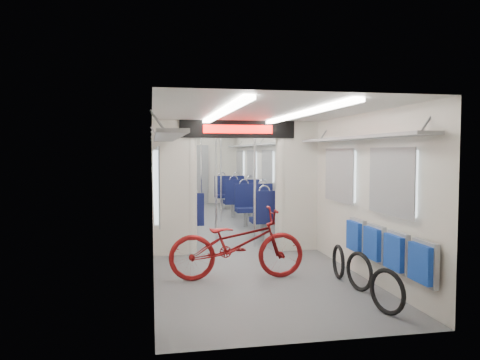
{
  "coord_description": "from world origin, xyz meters",
  "views": [
    {
      "loc": [
        -1.46,
        -10.02,
        1.75
      ],
      "look_at": [
        0.14,
        -1.57,
        1.24
      ],
      "focal_mm": 35.0,
      "sensor_mm": 36.0,
      "label": 1
    }
  ],
  "objects_px": {
    "bike_hoop_c": "(338,263)",
    "stanchion_near_left": "(216,184)",
    "bike_hoop_a": "(387,294)",
    "seat_bay_far_right": "(235,193)",
    "bicycle": "(237,244)",
    "seat_bay_far_left": "(171,194)",
    "seat_bay_near_left": "(178,210)",
    "seat_bay_near_right": "(264,208)",
    "bike_hoop_b": "(359,273)",
    "stanchion_near_right": "(255,185)",
    "flip_bench": "(385,248)",
    "stanchion_far_left": "(201,176)",
    "stanchion_far_right": "(221,176)"
  },
  "relations": [
    {
      "from": "seat_bay_far_right",
      "to": "stanchion_near_left",
      "type": "xyz_separation_m",
      "value": [
        -1.2,
        -4.67,
        0.59
      ]
    },
    {
      "from": "seat_bay_near_left",
      "to": "stanchion_far_right",
      "type": "bearing_deg",
      "value": 56.03
    },
    {
      "from": "flip_bench",
      "to": "seat_bay_near_right",
      "type": "xyz_separation_m",
      "value": [
        -0.42,
        4.61,
        -0.03
      ]
    },
    {
      "from": "bike_hoop_b",
      "to": "seat_bay_near_right",
      "type": "distance_m",
      "value": 4.45
    },
    {
      "from": "bicycle",
      "to": "seat_bay_far_left",
      "type": "distance_m",
      "value": 7.27
    },
    {
      "from": "seat_bay_far_left",
      "to": "stanchion_far_right",
      "type": "height_order",
      "value": "stanchion_far_right"
    },
    {
      "from": "seat_bay_near_left",
      "to": "seat_bay_far_left",
      "type": "relative_size",
      "value": 0.89
    },
    {
      "from": "flip_bench",
      "to": "bike_hoop_b",
      "type": "xyz_separation_m",
      "value": [
        -0.25,
        0.17,
        -0.35
      ]
    },
    {
      "from": "seat_bay_near_right",
      "to": "seat_bay_far_right",
      "type": "distance_m",
      "value": 3.52
    },
    {
      "from": "bicycle",
      "to": "stanchion_near_right",
      "type": "relative_size",
      "value": 0.81
    },
    {
      "from": "seat_bay_near_right",
      "to": "seat_bay_far_left",
      "type": "height_order",
      "value": "seat_bay_far_left"
    },
    {
      "from": "stanchion_near_left",
      "to": "stanchion_far_left",
      "type": "height_order",
      "value": "same"
    },
    {
      "from": "bike_hoop_c",
      "to": "seat_bay_near_right",
      "type": "relative_size",
      "value": 0.22
    },
    {
      "from": "bike_hoop_a",
      "to": "seat_bay_far_right",
      "type": "distance_m",
      "value": 8.82
    },
    {
      "from": "stanchion_near_right",
      "to": "flip_bench",
      "type": "bearing_deg",
      "value": -73.11
    },
    {
      "from": "stanchion_near_left",
      "to": "seat_bay_far_left",
      "type": "bearing_deg",
      "value": 97.9
    },
    {
      "from": "seat_bay_near_left",
      "to": "bike_hoop_a",
      "type": "bearing_deg",
      "value": -69.65
    },
    {
      "from": "bike_hoop_a",
      "to": "seat_bay_near_right",
      "type": "xyz_separation_m",
      "value": [
        -0.09,
        5.3,
        0.32
      ]
    },
    {
      "from": "bicycle",
      "to": "bike_hoop_a",
      "type": "distance_m",
      "value": 2.19
    },
    {
      "from": "seat_bay_far_right",
      "to": "stanchion_near_right",
      "type": "distance_m",
      "value": 5.06
    },
    {
      "from": "bike_hoop_b",
      "to": "stanchion_near_right",
      "type": "distance_m",
      "value": 3.17
    },
    {
      "from": "stanchion_near_left",
      "to": "stanchion_far_left",
      "type": "distance_m",
      "value": 3.07
    },
    {
      "from": "bike_hoop_a",
      "to": "stanchion_far_left",
      "type": "bearing_deg",
      "value": 99.83
    },
    {
      "from": "stanchion_far_left",
      "to": "stanchion_far_right",
      "type": "bearing_deg",
      "value": -20.76
    },
    {
      "from": "bike_hoop_c",
      "to": "stanchion_near_right",
      "type": "height_order",
      "value": "stanchion_near_right"
    },
    {
      "from": "seat_bay_near_right",
      "to": "bike_hoop_b",
      "type": "bearing_deg",
      "value": -87.83
    },
    {
      "from": "stanchion_near_left",
      "to": "stanchion_far_left",
      "type": "bearing_deg",
      "value": 89.28
    },
    {
      "from": "seat_bay_far_left",
      "to": "seat_bay_far_right",
      "type": "height_order",
      "value": "seat_bay_far_left"
    },
    {
      "from": "bike_hoop_a",
      "to": "seat_bay_near_right",
      "type": "distance_m",
      "value": 5.31
    },
    {
      "from": "seat_bay_far_left",
      "to": "stanchion_near_right",
      "type": "height_order",
      "value": "stanchion_near_right"
    },
    {
      "from": "bike_hoop_b",
      "to": "bike_hoop_a",
      "type": "bearing_deg",
      "value": -95.42
    },
    {
      "from": "bike_hoop_b",
      "to": "seat_bay_near_right",
      "type": "height_order",
      "value": "seat_bay_near_right"
    },
    {
      "from": "stanchion_far_right",
      "to": "seat_bay_near_right",
      "type": "bearing_deg",
      "value": -68.36
    },
    {
      "from": "bike_hoop_a",
      "to": "stanchion_far_right",
      "type": "relative_size",
      "value": 0.22
    },
    {
      "from": "seat_bay_far_left",
      "to": "flip_bench",
      "type": "bearing_deg",
      "value": -74.52
    },
    {
      "from": "bicycle",
      "to": "stanchion_near_left",
      "type": "xyz_separation_m",
      "value": [
        0.05,
        2.43,
        0.66
      ]
    },
    {
      "from": "seat_bay_near_left",
      "to": "seat_bay_near_right",
      "type": "distance_m",
      "value": 1.87
    },
    {
      "from": "seat_bay_near_left",
      "to": "stanchion_near_right",
      "type": "relative_size",
      "value": 0.88
    },
    {
      "from": "stanchion_near_right",
      "to": "seat_bay_far_right",
      "type": "bearing_deg",
      "value": 83.94
    },
    {
      "from": "bike_hoop_a",
      "to": "stanchion_near_right",
      "type": "relative_size",
      "value": 0.22
    },
    {
      "from": "bicycle",
      "to": "stanchion_near_left",
      "type": "relative_size",
      "value": 0.81
    },
    {
      "from": "seat_bay_far_right",
      "to": "flip_bench",
      "type": "bearing_deg",
      "value": -87.05
    },
    {
      "from": "seat_bay_near_left",
      "to": "seat_bay_near_right",
      "type": "height_order",
      "value": "seat_bay_near_right"
    },
    {
      "from": "bicycle",
      "to": "seat_bay_near_left",
      "type": "relative_size",
      "value": 0.93
    },
    {
      "from": "seat_bay_near_left",
      "to": "stanchion_far_left",
      "type": "bearing_deg",
      "value": 69.97
    },
    {
      "from": "seat_bay_near_left",
      "to": "stanchion_near_left",
      "type": "bearing_deg",
      "value": -59.38
    },
    {
      "from": "bike_hoop_a",
      "to": "seat_bay_far_right",
      "type": "bearing_deg",
      "value": 90.56
    },
    {
      "from": "seat_bay_far_left",
      "to": "seat_bay_far_right",
      "type": "distance_m",
      "value": 1.88
    },
    {
      "from": "bike_hoop_c",
      "to": "stanchion_near_left",
      "type": "distance_m",
      "value": 3.14
    },
    {
      "from": "flip_bench",
      "to": "stanchion_near_right",
      "type": "bearing_deg",
      "value": 106.89
    }
  ]
}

